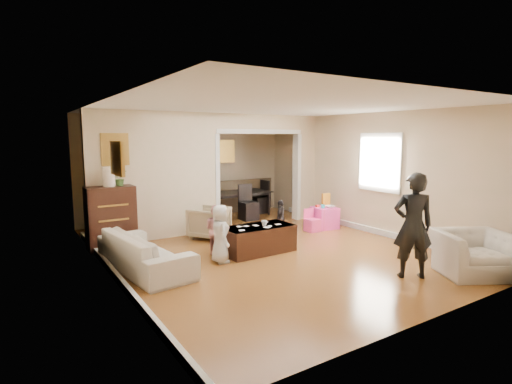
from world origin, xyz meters
TOP-DOWN VIEW (x-y plane):
  - floor at (0.00, 0.00)m, footprint 7.00×7.00m
  - partition_left at (-1.38, 1.80)m, footprint 2.75×0.18m
  - partition_right at (2.48, 1.80)m, footprint 0.55×0.18m
  - partition_header at (1.10, 1.80)m, footprint 2.22×0.18m
  - window_pane at (2.73, -0.40)m, footprint 0.03×0.95m
  - framed_art_partition at (-2.20, 1.70)m, footprint 0.45×0.03m
  - framed_art_sofa_wall at (-2.71, -0.60)m, footprint 0.03×0.55m
  - framed_art_alcove at (1.10, 3.44)m, footprint 0.45×0.03m
  - sofa at (-2.22, -0.02)m, footprint 1.05×2.12m
  - armchair_back at (-0.49, 1.25)m, footprint 0.97×0.98m
  - armchair_front at (1.92, -2.92)m, footprint 1.31×1.26m
  - dresser at (-2.38, 1.50)m, footprint 0.86×0.48m
  - table_lamp at (-2.38, 1.50)m, footprint 0.22×0.22m
  - potted_plant at (-2.18, 1.50)m, footprint 0.26×0.22m
  - coffee_table at (-0.19, -0.17)m, footprint 1.31×0.68m
  - coffee_cup at (-0.09, -0.22)m, footprint 0.11×0.11m
  - play_table at (2.15, 0.64)m, footprint 0.57×0.57m
  - cereal_box at (2.27, 0.74)m, footprint 0.21×0.10m
  - cyan_cup at (2.05, 0.59)m, footprint 0.08×0.08m
  - toy_block at (2.03, 0.76)m, footprint 0.09×0.08m
  - play_bowl at (2.20, 0.52)m, footprint 0.25×0.25m
  - dining_table at (1.16, 3.01)m, footprint 1.81×1.01m
  - adult_person at (1.03, -2.49)m, footprint 0.69×0.64m
  - child_kneel_a at (-1.04, -0.32)m, footprint 0.38×0.52m
  - child_kneel_b at (-0.89, 0.13)m, footprint 0.47×0.53m
  - child_toddler at (0.86, 0.58)m, footprint 0.46×0.44m
  - craft_papers at (-0.19, -0.17)m, footprint 0.91×0.50m

SIDE VIEW (x-z plane):
  - floor at x=0.00m, z-range 0.00..0.00m
  - play_table at x=2.15m, z-range 0.00..0.48m
  - coffee_table at x=-0.19m, z-range 0.00..0.49m
  - sofa at x=-2.22m, z-range 0.00..0.59m
  - dining_table at x=1.16m, z-range 0.00..0.64m
  - armchair_back at x=-0.49m, z-range 0.00..0.65m
  - armchair_front at x=1.92m, z-range 0.00..0.66m
  - child_toddler at x=0.86m, z-range 0.00..0.77m
  - child_kneel_b at x=-0.89m, z-range 0.00..0.89m
  - child_kneel_a at x=-1.04m, z-range 0.00..0.97m
  - craft_papers at x=-0.19m, z-range 0.49..0.49m
  - toy_block at x=2.03m, z-range 0.48..0.53m
  - play_bowl at x=2.20m, z-range 0.48..0.54m
  - cyan_cup at x=2.05m, z-range 0.48..0.56m
  - coffee_cup at x=-0.09m, z-range 0.49..0.58m
  - dresser at x=-2.38m, z-range 0.00..1.18m
  - cereal_box at x=2.27m, z-range 0.48..0.78m
  - adult_person at x=1.03m, z-range 0.00..1.58m
  - partition_left at x=-1.38m, z-range 0.00..2.60m
  - partition_right at x=2.48m, z-range 0.00..2.60m
  - potted_plant at x=-2.18m, z-range 1.18..1.47m
  - table_lamp at x=-2.38m, z-range 1.18..1.54m
  - window_pane at x=2.73m, z-range 1.00..2.10m
  - framed_art_alcove at x=1.10m, z-range 1.42..1.98m
  - framed_art_sofa_wall at x=-2.71m, z-range 1.60..2.00m
  - framed_art_partition at x=-2.20m, z-range 1.58..2.12m
  - partition_header at x=1.10m, z-range 2.25..2.60m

